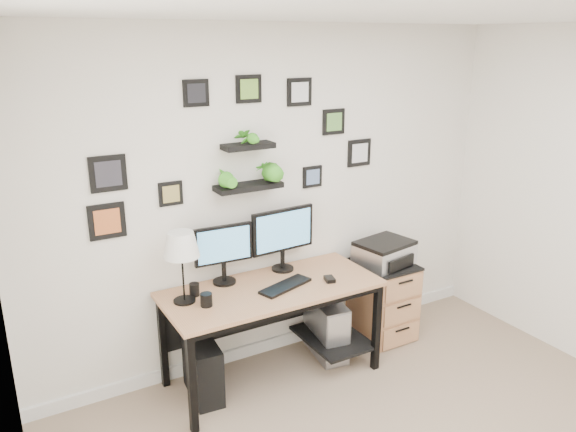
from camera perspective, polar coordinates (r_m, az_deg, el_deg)
room at (r=4.84m, az=-0.81°, el=-12.58°), size 4.00×4.00×4.00m
desk at (r=4.23m, az=-1.43°, el=-8.47°), size 1.60×0.70×0.75m
monitor_left at (r=4.12m, az=-6.57°, el=-3.44°), size 0.44×0.18×0.45m
monitor_right at (r=4.31m, az=-0.52°, el=-1.86°), size 0.54×0.18×0.50m
keyboard at (r=4.12m, az=-0.26°, el=-7.12°), size 0.45×0.26×0.02m
mouse at (r=4.23m, az=4.25°, el=-6.42°), size 0.09×0.12×0.03m
table_lamp at (r=3.82m, az=-10.79°, el=-3.04°), size 0.25×0.25×0.51m
mug at (r=3.87m, az=-8.30°, el=-8.42°), size 0.08×0.08×0.09m
pen_cup at (r=4.03m, az=-9.49°, el=-7.38°), size 0.07×0.07×0.09m
pc_tower_black at (r=4.22m, az=-8.65°, el=-15.12°), size 0.23×0.44×0.43m
pc_tower_grey at (r=4.66m, az=3.91°, el=-11.25°), size 0.28×0.50×0.47m
file_cabinet at (r=4.96m, az=9.65°, el=-8.34°), size 0.43×0.53×0.67m
printer at (r=4.76m, az=9.78°, el=-3.71°), size 0.50×0.43×0.20m
wall_decor at (r=4.08m, az=-4.29°, el=5.95°), size 2.30×0.18×1.04m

